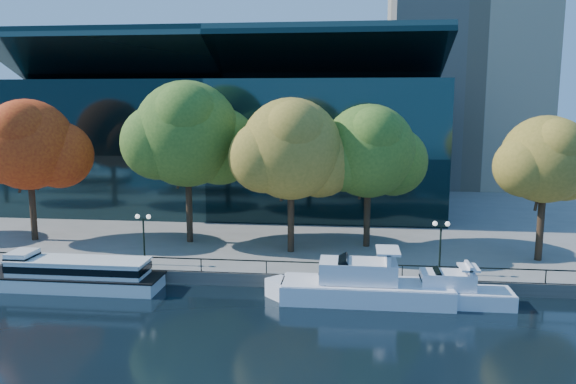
# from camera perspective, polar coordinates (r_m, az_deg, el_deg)

# --- Properties ---
(ground) EXTENTS (160.00, 160.00, 0.00)m
(ground) POSITION_cam_1_polar(r_m,az_deg,el_deg) (40.80, -9.98, -10.61)
(ground) COLOR black
(ground) RESTS_ON ground
(promenade) EXTENTS (90.00, 67.08, 1.00)m
(promenade) POSITION_cam_1_polar(r_m,az_deg,el_deg) (75.15, -2.18, -0.91)
(promenade) COLOR slate
(promenade) RESTS_ON ground
(railing) EXTENTS (88.20, 0.08, 0.99)m
(railing) POSITION_cam_1_polar(r_m,az_deg,el_deg) (43.18, -8.83, -6.75)
(railing) COLOR black
(railing) RESTS_ON promenade
(convention_building) EXTENTS (50.00, 24.57, 21.43)m
(convention_building) POSITION_cam_1_polar(r_m,az_deg,el_deg) (70.39, -6.01, 4.92)
(convention_building) COLOR black
(convention_building) RESTS_ON ground
(tour_boat) EXTENTS (14.43, 3.22, 2.74)m
(tour_boat) POSITION_cam_1_polar(r_m,az_deg,el_deg) (44.91, -21.38, -7.70)
(tour_boat) COLOR white
(tour_boat) RESTS_ON ground
(cruiser_near) EXTENTS (13.00, 3.35, 3.77)m
(cruiser_near) POSITION_cam_1_polar(r_m,az_deg,el_deg) (39.63, 7.20, -9.35)
(cruiser_near) COLOR white
(cruiser_near) RESTS_ON ground
(cruiser_far) EXTENTS (8.94, 2.48, 2.92)m
(cruiser_far) POSITION_cam_1_polar(r_m,az_deg,el_deg) (40.33, 15.87, -9.68)
(cruiser_far) COLOR white
(cruiser_far) RESTS_ON ground
(tree_1) EXTENTS (10.27, 8.42, 12.95)m
(tree_1) POSITION_cam_1_polar(r_m,az_deg,el_deg) (55.97, -24.77, 4.21)
(tree_1) COLOR black
(tree_1) RESTS_ON promenade
(tree_2) EXTENTS (11.78, 9.66, 14.57)m
(tree_2) POSITION_cam_1_polar(r_m,az_deg,el_deg) (50.76, -10.02, 5.60)
(tree_2) COLOR black
(tree_2) RESTS_ON promenade
(tree_3) EXTENTS (10.61, 8.70, 13.06)m
(tree_3) POSITION_cam_1_polar(r_m,az_deg,el_deg) (46.73, 0.51, 4.18)
(tree_3) COLOR black
(tree_3) RESTS_ON promenade
(tree_4) EXTENTS (10.13, 8.31, 12.52)m
(tree_4) POSITION_cam_1_polar(r_m,az_deg,el_deg) (49.11, 8.38, 3.93)
(tree_4) COLOR black
(tree_4) RESTS_ON promenade
(tree_5) EXTENTS (8.63, 7.08, 11.66)m
(tree_5) POSITION_cam_1_polar(r_m,az_deg,el_deg) (48.71, 24.84, 2.84)
(tree_5) COLOR black
(tree_5) RESTS_ON promenade
(lamp_1) EXTENTS (1.26, 0.36, 4.03)m
(lamp_1) POSITION_cam_1_polar(r_m,az_deg,el_deg) (45.34, -14.48, -3.51)
(lamp_1) COLOR black
(lamp_1) RESTS_ON promenade
(lamp_2) EXTENTS (1.26, 0.36, 4.03)m
(lamp_2) POSITION_cam_1_polar(r_m,az_deg,el_deg) (42.92, 15.26, -4.26)
(lamp_2) COLOR black
(lamp_2) RESTS_ON promenade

